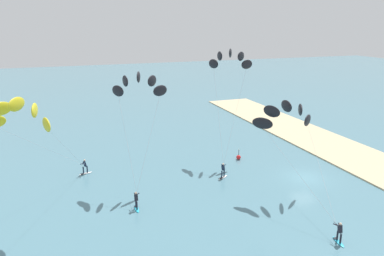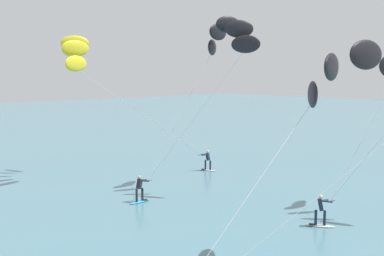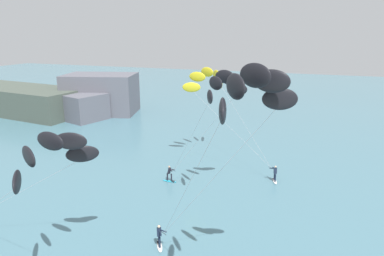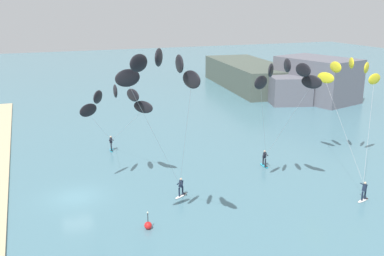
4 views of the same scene
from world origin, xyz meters
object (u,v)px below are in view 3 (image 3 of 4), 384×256
kitesurfer_nearshore (48,157)px  kitesurfer_downwind (222,89)px  kitesurfer_far_out (209,82)px  kitesurfer_mid_water (248,100)px

kitesurfer_nearshore → kitesurfer_downwind: size_ratio=1.00×
kitesurfer_nearshore → kitesurfer_far_out: kitesurfer_far_out is taller
kitesurfer_downwind → kitesurfer_mid_water: bearing=-69.6°
kitesurfer_nearshore → kitesurfer_downwind: kitesurfer_downwind is taller
kitesurfer_far_out → kitesurfer_downwind: bearing=-67.4°
kitesurfer_mid_water → kitesurfer_far_out: size_ratio=1.15×
kitesurfer_mid_water → kitesurfer_downwind: kitesurfer_mid_water is taller
kitesurfer_nearshore → kitesurfer_mid_water: 12.06m
kitesurfer_mid_water → kitesurfer_far_out: (-8.80, 22.38, -2.54)m
kitesurfer_mid_water → kitesurfer_downwind: size_ratio=1.14×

